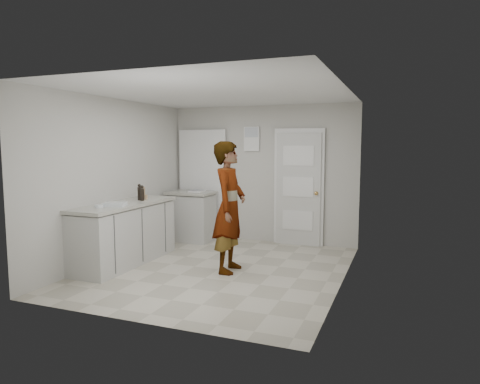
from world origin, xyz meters
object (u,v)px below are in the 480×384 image
at_px(oil_cruet_b, 139,192).
at_px(baking_dish, 115,204).
at_px(egg_bowl, 99,206).
at_px(oil_cruet_a, 142,193).
at_px(spice_jar, 146,197).
at_px(person, 229,207).
at_px(cake_mix_box, 141,193).

height_order(oil_cruet_b, baking_dish, oil_cruet_b).
distance_m(baking_dish, egg_bowl, 0.24).
height_order(oil_cruet_a, oil_cruet_b, oil_cruet_b).
bearing_deg(oil_cruet_b, spice_jar, 71.90).
relative_size(person, baking_dish, 5.24).
bearing_deg(person, oil_cruet_b, 80.01).
bearing_deg(baking_dish, oil_cruet_a, 87.75).
height_order(spice_jar, baking_dish, spice_jar).
relative_size(person, oil_cruet_b, 7.15).
height_order(oil_cruet_a, baking_dish, oil_cruet_a).
xyz_separation_m(oil_cruet_a, oil_cruet_b, (-0.08, 0.05, 0.01)).
height_order(cake_mix_box, egg_bowl, cake_mix_box).
xyz_separation_m(cake_mix_box, spice_jar, (0.15, -0.09, -0.05)).
xyz_separation_m(person, oil_cruet_b, (-1.59, 0.15, 0.13)).
xyz_separation_m(cake_mix_box, egg_bowl, (0.07, -1.12, -0.07)).
distance_m(oil_cruet_b, baking_dish, 0.70).
relative_size(cake_mix_box, egg_bowl, 1.50).
relative_size(oil_cruet_b, egg_bowl, 2.15).
bearing_deg(person, baking_dish, 104.82).
distance_m(cake_mix_box, egg_bowl, 1.12).
bearing_deg(oil_cruet_b, cake_mix_box, 116.81).
distance_m(person, oil_cruet_a, 1.52).
xyz_separation_m(oil_cruet_a, egg_bowl, (-0.12, -0.86, -0.09)).
distance_m(person, baking_dish, 1.63).
distance_m(spice_jar, baking_dish, 0.81).
bearing_deg(spice_jar, cake_mix_box, 149.14).
distance_m(person, oil_cruet_b, 1.61).
distance_m(spice_jar, egg_bowl, 1.03).
bearing_deg(oil_cruet_a, cake_mix_box, 126.52).
height_order(spice_jar, oil_cruet_a, oil_cruet_a).
bearing_deg(oil_cruet_a, person, -4.06).
bearing_deg(oil_cruet_b, oil_cruet_a, -28.93).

